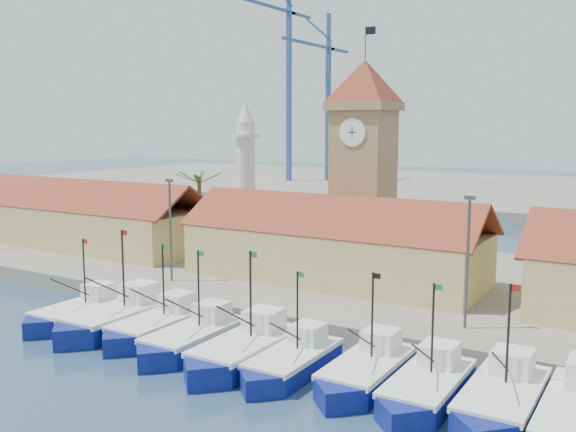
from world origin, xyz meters
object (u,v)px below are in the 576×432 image
Objects in this scene: boat_5 at (291,364)px; minaret at (246,175)px; boat_0 at (78,314)px; clock_tower at (364,159)px.

minaret is at bearing 129.21° from boat_5.
boat_0 is 27.16m from minaret.
clock_tower is at bearing -7.61° from minaret.
minaret reaches higher than boat_0.
boat_5 is (19.33, -0.40, -0.02)m from boat_0.
boat_5 is 34.69m from minaret.
boat_0 is 0.56× the size of minaret.
clock_tower is 1.39× the size of minaret.
clock_tower reaches higher than boat_5.
minaret is (-1.84, 25.55, 9.02)m from boat_0.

